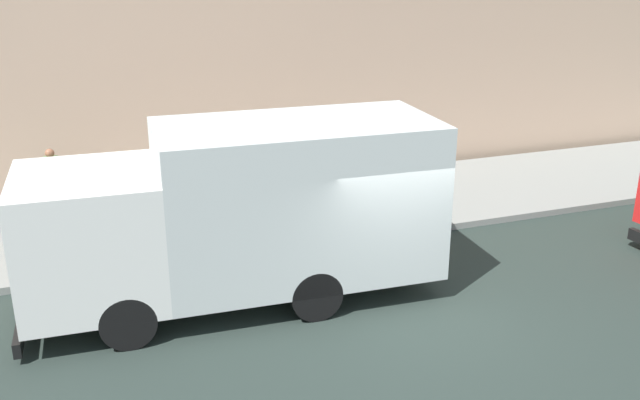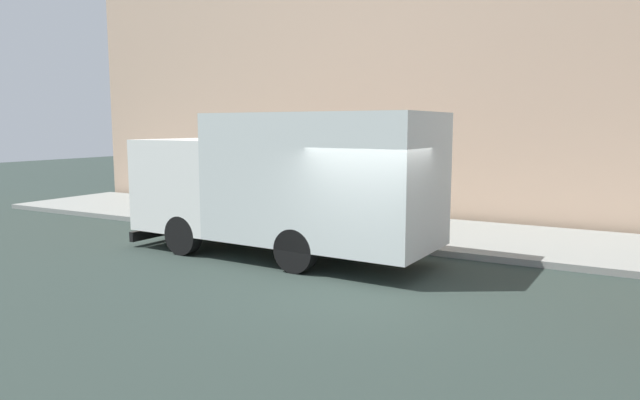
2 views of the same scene
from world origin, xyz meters
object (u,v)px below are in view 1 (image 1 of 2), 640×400
traffic_cone_orange (67,254)px  street_sign_post (266,182)px  large_utility_truck (243,210)px  pedestrian_walking (54,182)px

traffic_cone_orange → street_sign_post: 4.07m
large_utility_truck → street_sign_post: large_utility_truck is taller
pedestrian_walking → traffic_cone_orange: (-2.93, -0.16, -0.55)m
pedestrian_walking → street_sign_post: street_sign_post is taller
large_utility_truck → pedestrian_walking: size_ratio=4.43×
traffic_cone_orange → street_sign_post: size_ratio=0.27×
pedestrian_walking → traffic_cone_orange: size_ratio=2.73×
large_utility_truck → traffic_cone_orange: size_ratio=12.09×
pedestrian_walking → street_sign_post: 5.13m
pedestrian_walking → street_sign_post: bearing=-119.7°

